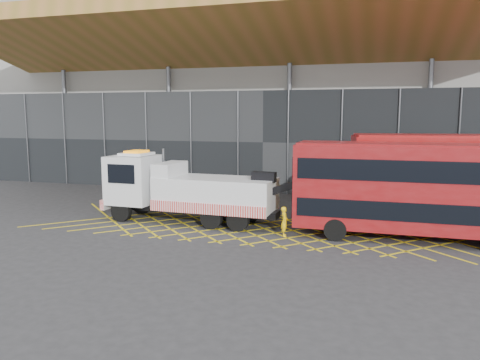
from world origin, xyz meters
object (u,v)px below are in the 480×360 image
(bus_towed, at_px, (416,187))
(bus_second, at_px, (468,176))
(recovery_truck, at_px, (183,189))
(worker, at_px, (284,221))

(bus_towed, distance_m, bus_second, 4.90)
(bus_towed, xyz_separation_m, bus_second, (2.96, 3.90, 0.16))
(recovery_truck, xyz_separation_m, worker, (6.22, -1.57, -1.15))
(recovery_truck, bearing_deg, bus_second, 14.77)
(bus_second, height_order, worker, bus_second)
(bus_towed, relative_size, worker, 7.75)
(bus_second, distance_m, worker, 10.68)
(recovery_truck, relative_size, bus_towed, 1.01)
(bus_second, xyz_separation_m, worker, (-9.25, -4.91, -2.06))
(recovery_truck, distance_m, worker, 6.52)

